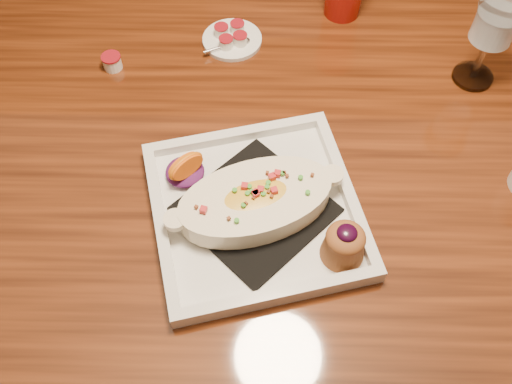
{
  "coord_description": "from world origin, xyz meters",
  "views": [
    {
      "loc": [
        -0.06,
        -0.6,
        1.54
      ],
      "look_at": [
        -0.07,
        -0.1,
        0.77
      ],
      "focal_mm": 40.0,
      "sensor_mm": 36.0,
      "label": 1
    }
  ],
  "objects_px": {
    "table": "(296,184)",
    "saucer": "(231,38)",
    "chair_far": "(288,22)",
    "plate": "(261,208)",
    "goblet": "(496,23)"
  },
  "relations": [
    {
      "from": "chair_far",
      "to": "saucer",
      "type": "relative_size",
      "value": 7.79
    },
    {
      "from": "table",
      "to": "chair_far",
      "type": "height_order",
      "value": "chair_far"
    },
    {
      "from": "table",
      "to": "chair_far",
      "type": "xyz_separation_m",
      "value": [
        -0.0,
        0.63,
        -0.15
      ]
    },
    {
      "from": "chair_far",
      "to": "goblet",
      "type": "relative_size",
      "value": 4.85
    },
    {
      "from": "chair_far",
      "to": "saucer",
      "type": "bearing_deg",
      "value": 69.81
    },
    {
      "from": "saucer",
      "to": "chair_far",
      "type": "bearing_deg",
      "value": 69.81
    },
    {
      "from": "chair_far",
      "to": "saucer",
      "type": "distance_m",
      "value": 0.45
    },
    {
      "from": "table",
      "to": "plate",
      "type": "distance_m",
      "value": 0.19
    },
    {
      "from": "chair_far",
      "to": "goblet",
      "type": "distance_m",
      "value": 0.67
    },
    {
      "from": "table",
      "to": "saucer",
      "type": "xyz_separation_m",
      "value": [
        -0.13,
        0.28,
        0.11
      ]
    },
    {
      "from": "table",
      "to": "plate",
      "type": "relative_size",
      "value": 3.83
    },
    {
      "from": "plate",
      "to": "goblet",
      "type": "xyz_separation_m",
      "value": [
        0.4,
        0.32,
        0.1
      ]
    },
    {
      "from": "goblet",
      "to": "saucer",
      "type": "xyz_separation_m",
      "value": [
        -0.47,
        0.09,
        -0.12
      ]
    },
    {
      "from": "table",
      "to": "saucer",
      "type": "height_order",
      "value": "saucer"
    },
    {
      "from": "plate",
      "to": "saucer",
      "type": "height_order",
      "value": "plate"
    }
  ]
}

